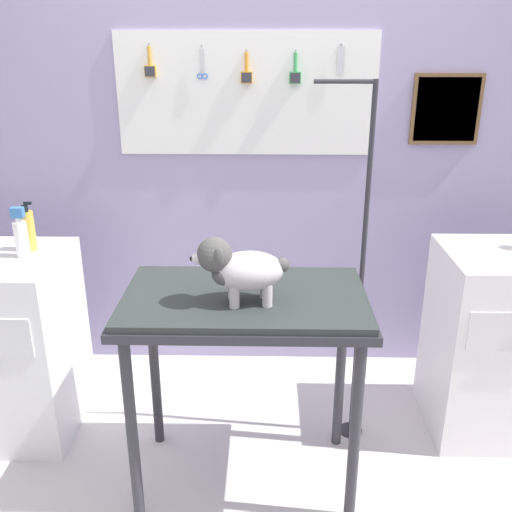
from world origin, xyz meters
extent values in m
cube|color=#9D93BA|center=(0.00, 1.28, 1.15)|extent=(4.00, 0.06, 2.30)
cube|color=white|center=(-0.05, 1.24, 1.53)|extent=(1.32, 0.02, 0.61)
cylinder|color=gray|center=(-0.53, 1.23, 1.77)|extent=(0.01, 0.02, 0.01)
cylinder|color=gold|center=(-0.53, 1.22, 1.72)|extent=(0.02, 0.02, 0.09)
cube|color=gold|center=(-0.53, 1.22, 1.65)|extent=(0.06, 0.02, 0.06)
cube|color=#333338|center=(-0.53, 1.21, 1.65)|extent=(0.05, 0.01, 0.05)
cylinder|color=gray|center=(-0.27, 1.23, 1.76)|extent=(0.01, 0.02, 0.01)
cube|color=silver|center=(-0.28, 1.22, 1.69)|extent=(0.01, 0.00, 0.11)
cube|color=silver|center=(-0.26, 1.22, 1.69)|extent=(0.01, 0.00, 0.11)
torus|color=#3C68C2|center=(-0.28, 1.22, 1.62)|extent=(0.03, 0.01, 0.03)
torus|color=#3C68C2|center=(-0.26, 1.22, 1.62)|extent=(0.03, 0.01, 0.03)
cylinder|color=gray|center=(-0.05, 1.23, 1.74)|extent=(0.01, 0.02, 0.01)
cylinder|color=orange|center=(-0.05, 1.22, 1.69)|extent=(0.02, 0.02, 0.09)
cube|color=orange|center=(-0.05, 1.22, 1.62)|extent=(0.06, 0.02, 0.06)
cube|color=#333338|center=(-0.05, 1.21, 1.62)|extent=(0.05, 0.01, 0.05)
cylinder|color=gray|center=(0.19, 1.23, 1.74)|extent=(0.01, 0.02, 0.01)
cylinder|color=#3DA159|center=(0.19, 1.22, 1.69)|extent=(0.02, 0.02, 0.09)
cube|color=#3DA159|center=(0.19, 1.22, 1.62)|extent=(0.06, 0.02, 0.06)
cube|color=#333338|center=(0.19, 1.21, 1.62)|extent=(0.05, 0.01, 0.05)
cylinder|color=gray|center=(0.41, 1.23, 1.77)|extent=(0.01, 0.02, 0.01)
cube|color=silver|center=(0.41, 1.22, 1.70)|extent=(0.03, 0.01, 0.13)
cube|color=brown|center=(0.96, 1.24, 1.46)|extent=(0.35, 0.02, 0.35)
cube|color=#AF7958|center=(0.96, 1.23, 1.46)|extent=(0.31, 0.01, 0.32)
cylinder|color=#2D2D33|center=(-0.45, 0.02, 0.41)|extent=(0.04, 0.04, 0.81)
cylinder|color=#2D2D33|center=(0.39, 0.02, 0.41)|extent=(0.04, 0.04, 0.81)
cylinder|color=#2D2D33|center=(-0.45, 0.48, 0.41)|extent=(0.04, 0.04, 0.81)
cylinder|color=#2D2D33|center=(0.39, 0.48, 0.41)|extent=(0.04, 0.04, 0.81)
cube|color=#2D2D33|center=(-0.03, 0.25, 0.83)|extent=(0.96, 0.58, 0.03)
cube|color=#2C3230|center=(-0.03, 0.25, 0.86)|extent=(0.93, 0.56, 0.03)
cylinder|color=#2D2D33|center=(0.47, 0.56, 0.01)|extent=(0.11, 0.11, 0.01)
cylinder|color=#2D2D33|center=(0.47, 0.56, 0.83)|extent=(0.02, 0.02, 1.65)
cylinder|color=#2D2D33|center=(0.35, 0.56, 1.64)|extent=(0.24, 0.02, 0.02)
cylinder|color=silver|center=(-0.06, 0.13, 0.92)|extent=(0.04, 0.04, 0.09)
cylinder|color=silver|center=(-0.07, 0.21, 0.92)|extent=(0.04, 0.04, 0.09)
cylinder|color=silver|center=(0.06, 0.15, 0.92)|extent=(0.04, 0.04, 0.09)
cylinder|color=silver|center=(0.05, 0.23, 0.92)|extent=(0.04, 0.04, 0.09)
ellipsoid|color=silver|center=(-0.01, 0.18, 1.00)|extent=(0.28, 0.19, 0.15)
ellipsoid|color=#4E4D4A|center=(-0.10, 0.17, 1.00)|extent=(0.10, 0.12, 0.08)
sphere|color=#4E4D4A|center=(-0.13, 0.16, 1.07)|extent=(0.13, 0.13, 0.13)
ellipsoid|color=silver|center=(-0.19, 0.16, 1.06)|extent=(0.06, 0.06, 0.04)
sphere|color=black|center=(-0.21, 0.15, 1.06)|extent=(0.02, 0.02, 0.02)
ellipsoid|color=#4E4D4A|center=(-0.11, 0.11, 1.08)|extent=(0.04, 0.03, 0.07)
ellipsoid|color=#4E4D4A|center=(-0.13, 0.22, 1.08)|extent=(0.04, 0.03, 0.07)
sphere|color=#4E4D4A|center=(0.11, 0.19, 1.02)|extent=(0.06, 0.06, 0.06)
cube|color=white|center=(1.20, 0.64, 0.45)|extent=(0.68, 0.52, 0.91)
cylinder|color=gold|center=(-1.03, 0.69, 0.98)|extent=(0.06, 0.06, 0.18)
cylinder|color=black|center=(-1.03, 0.69, 1.09)|extent=(0.03, 0.03, 0.03)
cube|color=black|center=(-1.01, 0.69, 1.11)|extent=(0.03, 0.01, 0.01)
cylinder|color=white|center=(-1.03, 0.60, 0.97)|extent=(0.06, 0.06, 0.16)
cylinder|color=white|center=(-1.03, 0.60, 1.06)|extent=(0.03, 0.03, 0.02)
cube|color=#3B77B8|center=(-1.03, 0.60, 1.09)|extent=(0.05, 0.03, 0.04)
camera|label=1|loc=(0.06, -1.74, 1.80)|focal=39.86mm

